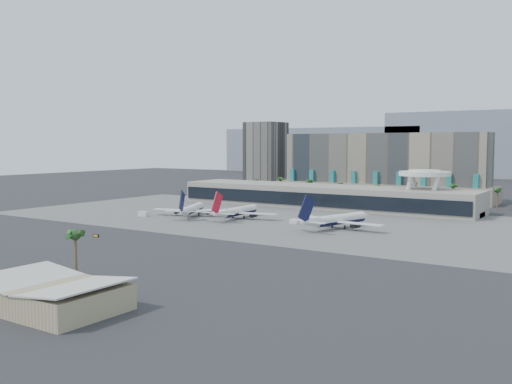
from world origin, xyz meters
The scene contains 16 objects.
ground centered at (0.00, 0.00, 0.00)m, with size 900.00×900.00×0.00m, color #232326.
apron_pad centered at (0.00, 55.00, 0.03)m, with size 260.00×130.00×0.06m, color #5B5B59.
mountain_ridge centered at (27.88, 470.00, 29.89)m, with size 680.00×60.00×70.00m.
hotel centered at (10.00, 174.41, 16.81)m, with size 140.00×30.00×42.00m.
office_tower centered at (-95.00, 200.00, 22.94)m, with size 30.00×30.00×52.00m.
terminal centered at (0.00, 109.84, 6.52)m, with size 170.00×32.50×14.50m.
saucer_structure centered at (55.00, 116.00, 18.45)m, with size 26.00×26.00×21.89m.
palm_row centered at (7.00, 145.00, 10.50)m, with size 157.80×2.80×13.10m.
hangar_right centered at (42.00, -100.00, 2.95)m, with size 30.55×20.60×6.89m.
airliner_left centered at (-34.14, 37.50, 3.59)m, with size 37.32×38.40×14.25m.
airliner_centre centered at (-10.52, 42.41, 3.58)m, with size 39.90×41.15×14.20m.
airliner_right centered at (42.38, 39.37, 3.84)m, with size 41.54×43.08×15.22m.
service_vehicle_a centered at (-53.50, 23.98, 1.21)m, with size 4.95×2.42×2.42m, color silver.
service_vehicle_b centered at (20.60, 40.81, 0.87)m, with size 3.39×1.94×1.74m, color white.
taxiway_sign centered at (-24.30, -30.71, 0.54)m, with size 2.35×1.09×1.08m.
near_palm_b centered at (27.59, -81.92, 10.80)m, with size 6.00×6.00×13.68m.
Camera 1 is at (143.54, -175.03, 34.93)m, focal length 40.00 mm.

